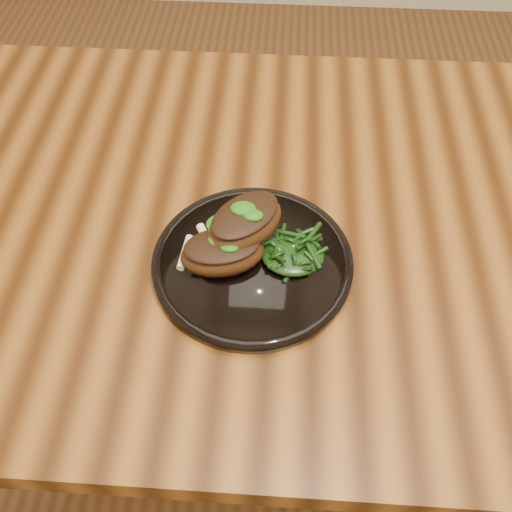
{
  "coord_description": "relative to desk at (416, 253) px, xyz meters",
  "views": [
    {
      "loc": [
        -0.21,
        -0.57,
        1.36
      ],
      "look_at": [
        -0.24,
        -0.11,
        0.78
      ],
      "focal_mm": 40.0,
      "sensor_mm": 36.0,
      "label": 1
    }
  ],
  "objects": [
    {
      "name": "desk",
      "position": [
        0.0,
        0.0,
        0.0
      ],
      "size": [
        1.6,
        0.8,
        0.75
      ],
      "color": "#331806",
      "rests_on": "ground"
    },
    {
      "name": "lamb_chop_front",
      "position": [
        -0.29,
        -0.11,
        0.12
      ],
      "size": [
        0.12,
        0.09,
        0.05
      ],
      "color": "#3D1F0B",
      "rests_on": "plate"
    },
    {
      "name": "lamb_chop_back",
      "position": [
        -0.26,
        -0.08,
        0.14
      ],
      "size": [
        0.13,
        0.13,
        0.05
      ],
      "color": "#3D1F0B",
      "rests_on": "plate"
    },
    {
      "name": "plate",
      "position": [
        -0.25,
        -0.11,
        0.09
      ],
      "size": [
        0.27,
        0.27,
        0.02
      ],
      "color": "black",
      "rests_on": "desk"
    },
    {
      "name": "greens_heap",
      "position": [
        -0.2,
        -0.1,
        0.11
      ],
      "size": [
        0.08,
        0.08,
        0.03
      ],
      "color": "black",
      "rests_on": "plate"
    },
    {
      "name": "herb_smear",
      "position": [
        -0.28,
        -0.05,
        0.1
      ],
      "size": [
        0.07,
        0.05,
        0.0
      ],
      "primitive_type": "ellipsoid",
      "color": "#114D08",
      "rests_on": "plate"
    }
  ]
}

